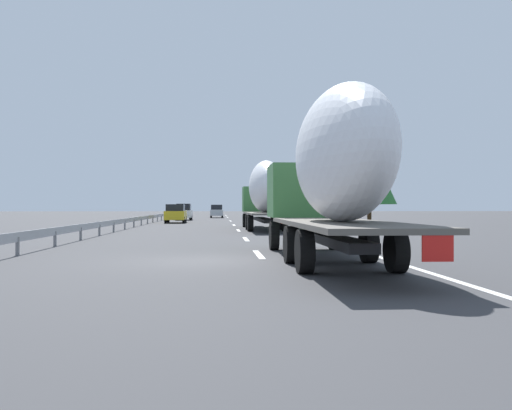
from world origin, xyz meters
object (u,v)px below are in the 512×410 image
at_px(truck_lead, 264,192).
at_px(car_white_van, 184,212).
at_px(car_yellow_coupe, 176,213).
at_px(car_silver_hatch, 217,211).
at_px(truck_trailing, 332,171).
at_px(road_sign, 275,202).

bearing_deg(truck_lead, car_white_van, 14.60).
relative_size(car_yellow_coupe, car_silver_hatch, 0.97).
distance_m(truck_trailing, car_white_van, 50.39).
bearing_deg(car_silver_hatch, car_yellow_coupe, 170.97).
xyz_separation_m(truck_trailing, car_white_van, (49.86, 7.14, -1.60)).
relative_size(truck_trailing, car_silver_hatch, 2.78).
bearing_deg(car_white_van, truck_trailing, -171.85).
relative_size(truck_lead, car_silver_hatch, 3.04).
height_order(truck_lead, road_sign, truck_lead).
bearing_deg(car_yellow_coupe, car_silver_hatch, -9.03).
bearing_deg(truck_lead, road_sign, -7.54).
bearing_deg(truck_lead, car_yellow_coupe, 23.95).
xyz_separation_m(car_silver_hatch, road_sign, (-17.34, -6.47, 1.13)).
bearing_deg(road_sign, truck_trailing, 176.13).
height_order(truck_lead, car_yellow_coupe, truck_lead).
height_order(truck_lead, car_silver_hatch, truck_lead).
distance_m(truck_lead, road_sign, 23.64).
bearing_deg(truck_trailing, road_sign, -3.87).
bearing_deg(road_sign, car_silver_hatch, 20.46).
height_order(truck_lead, car_white_van, truck_lead).
height_order(car_white_van, road_sign, road_sign).
xyz_separation_m(truck_lead, car_silver_hatch, (40.78, 3.37, -1.64)).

